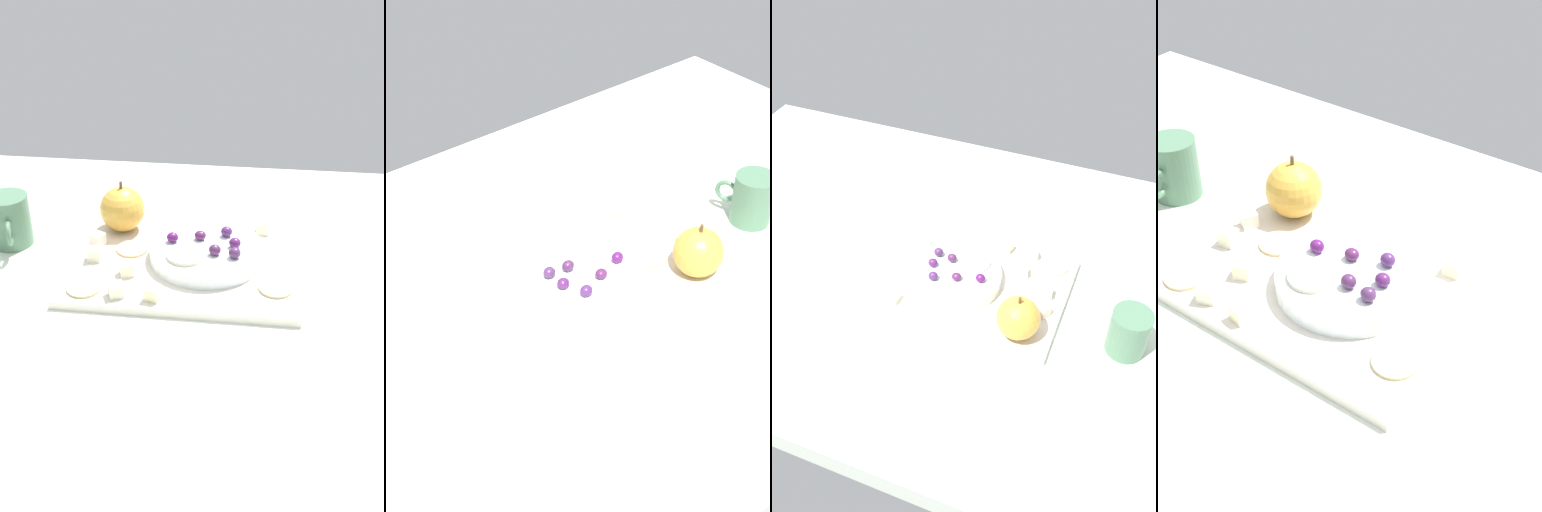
# 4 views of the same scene
# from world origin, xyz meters

# --- Properties ---
(table) EXTENTS (1.46, 0.87, 0.05)m
(table) POSITION_xyz_m (0.00, 0.00, 0.02)
(table) COLOR silver
(table) RESTS_ON ground
(platter) EXTENTS (0.35, 0.26, 0.01)m
(platter) POSITION_xyz_m (-0.02, 0.04, 0.05)
(platter) COLOR silver
(platter) RESTS_ON table
(serving_dish) EXTENTS (0.18, 0.18, 0.02)m
(serving_dish) POSITION_xyz_m (0.01, 0.05, 0.07)
(serving_dish) COLOR white
(serving_dish) RESTS_ON platter
(apple_whole) EXTENTS (0.08, 0.08, 0.08)m
(apple_whole) POSITION_xyz_m (-0.14, 0.12, 0.10)
(apple_whole) COLOR gold
(apple_whole) RESTS_ON platter
(apple_stem) EXTENTS (0.01, 0.00, 0.01)m
(apple_stem) POSITION_xyz_m (-0.14, 0.12, 0.14)
(apple_stem) COLOR brown
(apple_stem) RESTS_ON apple_whole
(cheese_cube_0) EXTENTS (0.02, 0.02, 0.02)m
(cheese_cube_0) POSITION_xyz_m (0.10, 0.14, 0.07)
(cheese_cube_0) COLOR #F9ECBE
(cheese_cube_0) RESTS_ON platter
(cheese_cube_1) EXTENTS (0.02, 0.02, 0.02)m
(cheese_cube_1) POSITION_xyz_m (-0.05, -0.07, 0.07)
(cheese_cube_1) COLOR #F9F2BC
(cheese_cube_1) RESTS_ON platter
(cheese_cube_2) EXTENTS (0.02, 0.02, 0.02)m
(cheese_cube_2) POSITION_xyz_m (-0.16, 0.02, 0.07)
(cheese_cube_2) COLOR #ECEECA
(cheese_cube_2) RESTS_ON platter
(cheese_cube_3) EXTENTS (0.03, 0.03, 0.02)m
(cheese_cube_3) POSITION_xyz_m (-0.10, -0.01, 0.07)
(cheese_cube_3) COLOR #F3ECC9
(cheese_cube_3) RESTS_ON platter
(cheese_cube_4) EXTENTS (0.03, 0.03, 0.02)m
(cheese_cube_4) POSITION_xyz_m (-0.17, 0.07, 0.07)
(cheese_cube_4) COLOR #F8E1CE
(cheese_cube_4) RESTS_ON platter
(cheese_cube_5) EXTENTS (0.03, 0.03, 0.02)m
(cheese_cube_5) POSITION_xyz_m (-0.11, -0.07, 0.07)
(cheese_cube_5) COLOR white
(cheese_cube_5) RESTS_ON platter
(cracker_0) EXTENTS (0.05, 0.05, 0.00)m
(cracker_0) POSITION_xyz_m (0.12, -0.03, 0.06)
(cracker_0) COLOR #D4C587
(cracker_0) RESTS_ON platter
(cracker_1) EXTENTS (0.05, 0.05, 0.00)m
(cracker_1) POSITION_xyz_m (-0.16, -0.06, 0.06)
(cracker_1) COLOR #D4C27F
(cracker_1) RESTS_ON platter
(cracker_2) EXTENTS (0.05, 0.05, 0.00)m
(cracker_2) POSITION_xyz_m (-0.11, 0.06, 0.06)
(cracker_2) COLOR #E2B77E
(cracker_2) RESTS_ON platter
(grape_0) EXTENTS (0.02, 0.02, 0.02)m
(grape_0) POSITION_xyz_m (0.04, 0.08, 0.09)
(grape_0) COLOR #4D2560
(grape_0) RESTS_ON serving_dish
(grape_1) EXTENTS (0.02, 0.02, 0.02)m
(grape_1) POSITION_xyz_m (0.00, 0.06, 0.09)
(grape_1) COLOR #50204F
(grape_1) RESTS_ON serving_dish
(grape_2) EXTENTS (0.02, 0.02, 0.02)m
(grape_2) POSITION_xyz_m (-0.04, 0.05, 0.09)
(grape_2) COLOR #55195F
(grape_2) RESTS_ON serving_dish
(grape_3) EXTENTS (0.02, 0.02, 0.02)m
(grape_3) POSITION_xyz_m (0.03, 0.02, 0.09)
(grape_3) COLOR #4D2550
(grape_3) RESTS_ON serving_dish
(grape_4) EXTENTS (0.02, 0.02, 0.02)m
(grape_4) POSITION_xyz_m (0.06, 0.02, 0.09)
(grape_4) COLOR #4B2955
(grape_4) RESTS_ON serving_dish
(grape_5) EXTENTS (0.02, 0.02, 0.02)m
(grape_5) POSITION_xyz_m (0.06, 0.05, 0.09)
(grape_5) COLOR #511F5A
(grape_5) RESTS_ON serving_dish
(apple_slice_0) EXTENTS (0.06, 0.06, 0.01)m
(apple_slice_0) POSITION_xyz_m (-0.02, 0.01, 0.09)
(apple_slice_0) COLOR beige
(apple_slice_0) RESTS_ON serving_dish
(cup) EXTENTS (0.07, 0.10, 0.09)m
(cup) POSITION_xyz_m (-0.31, 0.08, 0.09)
(cup) COLOR #4B7255
(cup) RESTS_ON table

